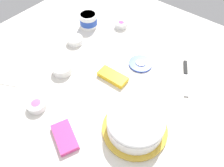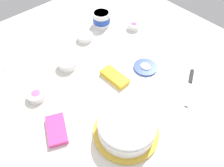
# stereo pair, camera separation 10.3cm
# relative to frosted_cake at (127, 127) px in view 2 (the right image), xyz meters

# --- Properties ---
(ground_plane) EXTENTS (1.54, 1.54, 0.00)m
(ground_plane) POSITION_rel_frosted_cake_xyz_m (0.33, -0.17, -0.05)
(ground_plane) COLOR silver
(frosted_cake) EXTENTS (0.27, 0.27, 0.10)m
(frosted_cake) POSITION_rel_frosted_cake_xyz_m (0.00, 0.00, 0.00)
(frosted_cake) COLOR gold
(frosted_cake) RESTS_ON ground_plane
(frosting_tub) EXTENTS (0.11, 0.11, 0.09)m
(frosting_tub) POSITION_rel_frosted_cake_xyz_m (0.64, -0.41, -0.00)
(frosting_tub) COLOR white
(frosting_tub) RESTS_ON ground_plane
(frosting_tub_lid) EXTENTS (0.12, 0.12, 0.02)m
(frosting_tub_lid) POSITION_rel_frosted_cake_xyz_m (0.20, -0.33, -0.04)
(frosting_tub_lid) COLOR #233DAD
(frosting_tub_lid) RESTS_ON ground_plane
(spreading_knife) EXTENTS (0.13, 0.22, 0.01)m
(spreading_knife) POSITION_rel_frosted_cake_xyz_m (-0.02, -0.41, -0.04)
(spreading_knife) COLOR silver
(spreading_knife) RESTS_ON ground_plane
(sprinkle_bowl_rainbow) EXTENTS (0.08, 0.08, 0.04)m
(sprinkle_bowl_rainbow) POSITION_rel_frosted_cake_xyz_m (0.48, -0.53, -0.03)
(sprinkle_bowl_rainbow) COLOR white
(sprinkle_bowl_rainbow) RESTS_ON ground_plane
(sprinkle_bowl_blue) EXTENTS (0.09, 0.09, 0.03)m
(sprinkle_bowl_blue) POSITION_rel_frosted_cake_xyz_m (0.59, -0.24, -0.03)
(sprinkle_bowl_blue) COLOR white
(sprinkle_bowl_blue) RESTS_ON ground_plane
(sprinkle_bowl_yellow) EXTENTS (0.10, 0.10, 0.04)m
(sprinkle_bowl_yellow) POSITION_rel_frosted_cake_xyz_m (0.48, -0.04, -0.03)
(sprinkle_bowl_yellow) COLOR white
(sprinkle_bowl_yellow) RESTS_ON ground_plane
(sprinkle_bowl_pink) EXTENTS (0.09, 0.09, 0.03)m
(sprinkle_bowl_pink) POSITION_rel_frosted_cake_xyz_m (0.41, 0.18, -0.03)
(sprinkle_bowl_pink) COLOR white
(sprinkle_bowl_pink) RESTS_ON ground_plane
(candy_box_lower) EXTENTS (0.15, 0.07, 0.03)m
(candy_box_lower) POSITION_rel_frosted_cake_xyz_m (0.25, -0.16, -0.04)
(candy_box_lower) COLOR yellow
(candy_box_lower) RESTS_ON ground_plane
(candy_box_upper) EXTENTS (0.16, 0.13, 0.02)m
(candy_box_upper) POSITION_rel_frosted_cake_xyz_m (0.20, 0.21, -0.04)
(candy_box_upper) COLOR #E53D8E
(candy_box_upper) RESTS_ON ground_plane
(paper_napkin) EXTENTS (0.20, 0.20, 0.01)m
(paper_napkin) POSITION_rel_frosted_cake_xyz_m (0.68, 0.14, -0.04)
(paper_napkin) COLOR white
(paper_napkin) RESTS_ON ground_plane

